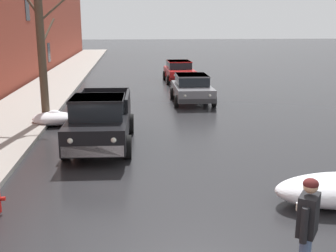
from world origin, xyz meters
TOP-DOWN VIEW (x-y plane):
  - left_sidewalk_slab at (-5.93, 18.00)m, footprint 3.35×80.00m
  - snow_bank_near_corner_left at (-4.05, 11.63)m, footprint 1.66×1.28m
  - bare_tree_second_along_sidewalk at (-4.46, 12.24)m, footprint 2.16×1.90m
  - pickup_truck_black_approaching_near_lane at (-1.99, 8.51)m, footprint 2.21×5.14m
  - sedan_grey_parked_kerbside_close at (2.16, 16.01)m, footprint 2.06×3.94m
  - sedan_red_parked_kerbside_mid at (2.43, 23.96)m, footprint 2.06×4.11m
  - pedestrian_with_coffee at (1.64, 0.53)m, footprint 0.45×0.58m

SIDE VIEW (x-z plane):
  - left_sidewalk_slab at x=-5.93m, z-range 0.00..0.15m
  - snow_bank_near_corner_left at x=-4.05m, z-range -0.04..0.56m
  - sedan_grey_parked_kerbside_close at x=2.16m, z-range 0.04..1.46m
  - sedan_red_parked_kerbside_mid at x=2.43m, z-range 0.04..1.46m
  - pickup_truck_black_approaching_near_lane at x=-1.99m, z-range 0.00..1.76m
  - pedestrian_with_coffee at x=1.64m, z-range 0.16..1.92m
  - bare_tree_second_along_sidewalk at x=-4.46m, z-range 0.17..6.32m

